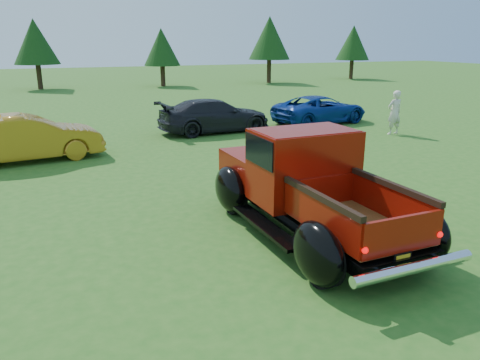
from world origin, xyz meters
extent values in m
plane|color=#285D1A|center=(0.00, 0.00, 0.00)|extent=(120.00, 120.00, 0.00)
cylinder|color=#332114|center=(-3.00, 31.00, 0.90)|extent=(0.36, 0.36, 1.80)
cone|color=black|center=(-3.00, 31.00, 3.40)|extent=(3.20, 3.20, 3.20)
cylinder|color=#332114|center=(6.00, 30.00, 0.79)|extent=(0.36, 0.36, 1.58)
cone|color=black|center=(6.00, 30.00, 2.99)|extent=(2.82, 2.82, 2.82)
cylinder|color=#332114|center=(15.00, 29.50, 0.97)|extent=(0.36, 0.36, 1.94)
cone|color=black|center=(15.00, 29.50, 3.67)|extent=(3.46, 3.46, 3.46)
cylinder|color=#332114|center=(24.00, 30.50, 0.86)|extent=(0.36, 0.36, 1.73)
cone|color=black|center=(24.00, 30.50, 3.26)|extent=(3.07, 3.07, 3.07)
cylinder|color=black|center=(0.99, -1.83, 0.41)|extent=(0.27, 0.84, 0.83)
cylinder|color=black|center=(2.75, -1.78, 0.41)|extent=(0.27, 0.84, 0.83)
cylinder|color=black|center=(0.90, 1.49, 0.41)|extent=(0.27, 0.84, 0.83)
cylinder|color=black|center=(2.66, 1.54, 0.41)|extent=(0.27, 0.84, 0.83)
cube|color=black|center=(1.82, -0.10, 0.47)|extent=(1.59, 4.91, 0.21)
cube|color=maroon|center=(1.77, 1.61, 0.89)|extent=(1.81, 1.60, 0.64)
cube|color=silver|center=(1.75, 2.41, 0.88)|extent=(1.66, 0.11, 0.52)
cube|color=maroon|center=(1.81, 0.27, 1.24)|extent=(1.88, 1.24, 1.35)
cube|color=black|center=(1.81, 0.27, 1.61)|extent=(1.92, 1.14, 0.52)
cube|color=maroon|center=(1.81, 0.27, 1.89)|extent=(1.79, 1.14, 0.08)
cube|color=brown|center=(1.86, -1.39, 0.64)|extent=(1.46, 2.11, 0.05)
cube|color=maroon|center=(1.16, -1.41, 0.91)|extent=(0.11, 2.08, 0.54)
cube|color=maroon|center=(2.56, -1.37, 0.91)|extent=(0.11, 2.08, 0.54)
cube|color=maroon|center=(1.83, -0.36, 0.91)|extent=(1.40, 0.09, 0.54)
cube|color=maroon|center=(1.89, -2.43, 0.91)|extent=(1.40, 0.10, 0.54)
cube|color=black|center=(1.16, -1.41, 1.23)|extent=(0.15, 2.08, 0.09)
cube|color=black|center=(2.56, -1.37, 1.23)|extent=(0.15, 2.08, 0.09)
ellipsoid|color=black|center=(0.88, -1.83, 0.54)|extent=(0.51, 1.11, 0.91)
ellipsoid|color=black|center=(2.85, -1.78, 0.54)|extent=(0.51, 1.11, 0.91)
ellipsoid|color=black|center=(0.79, 1.48, 0.54)|extent=(0.51, 1.11, 0.91)
ellipsoid|color=black|center=(2.76, 1.54, 0.54)|extent=(0.51, 1.11, 0.91)
cube|color=black|center=(0.84, -0.18, 0.34)|extent=(0.39, 2.19, 0.06)
cube|color=black|center=(2.81, -0.12, 0.34)|extent=(0.39, 2.19, 0.06)
cylinder|color=silver|center=(1.89, -2.69, 0.52)|extent=(2.03, 0.22, 0.17)
cube|color=black|center=(1.89, -2.47, 0.57)|extent=(0.31, 0.03, 0.16)
cube|color=gold|center=(1.89, -2.48, 0.57)|extent=(0.25, 0.02, 0.10)
sphere|color=#CC0505|center=(1.22, -2.48, 0.81)|extent=(0.09, 0.09, 0.09)
sphere|color=#CC0505|center=(2.55, -2.44, 0.81)|extent=(0.09, 0.09, 0.09)
imported|color=#B17517|center=(-3.19, 7.95, 0.69)|extent=(4.38, 2.03, 1.39)
imported|color=black|center=(3.50, 10.26, 0.65)|extent=(4.60, 2.16, 1.30)
imported|color=navy|center=(8.41, 10.43, 0.60)|extent=(4.63, 2.79, 1.20)
imported|color=beige|center=(9.72, 7.20, 0.84)|extent=(0.63, 0.43, 1.68)
camera|label=1|loc=(-2.47, -7.14, 3.50)|focal=35.00mm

